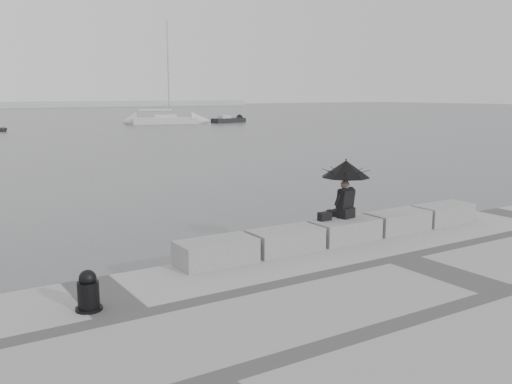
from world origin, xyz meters
TOP-DOWN VIEW (x-y plane):
  - ground at (0.00, 0.00)m, footprint 360.00×360.00m
  - stone_block_far_left at (-3.40, -0.45)m, footprint 1.60×0.80m
  - stone_block_left at (-1.70, -0.45)m, footprint 1.60×0.80m
  - stone_block_centre at (0.00, -0.45)m, footprint 1.60×0.80m
  - stone_block_right at (1.70, -0.45)m, footprint 1.60×0.80m
  - stone_block_far_right at (3.40, -0.45)m, footprint 1.60×0.80m
  - seated_person at (0.15, -0.25)m, footprint 1.14×1.14m
  - bag at (-0.45, -0.24)m, footprint 0.30×0.17m
  - mooring_bollard at (-6.28, -1.56)m, footprint 0.42×0.42m
  - sailboat_right at (20.96, 57.90)m, footprint 8.40×5.06m
  - small_motorboat at (29.46, 56.52)m, footprint 4.97×2.32m
  - dinghy at (0.75, 53.99)m, footprint 3.14×2.03m

SIDE VIEW (x-z plane):
  - ground at x=0.00m, z-range 0.00..0.00m
  - dinghy at x=0.75m, z-range 0.00..0.49m
  - small_motorboat at x=29.46m, z-range -0.23..0.87m
  - sailboat_right at x=20.96m, z-range -5.93..6.97m
  - stone_block_far_left at x=-3.40m, z-range 0.50..1.00m
  - stone_block_left at x=-1.70m, z-range 0.50..1.00m
  - stone_block_centre at x=0.00m, z-range 0.50..1.00m
  - stone_block_right at x=1.70m, z-range 0.50..1.00m
  - stone_block_far_right at x=3.40m, z-range 0.50..1.00m
  - mooring_bollard at x=-6.28m, z-range 0.45..1.12m
  - bag at x=-0.45m, z-range 1.00..1.19m
  - seated_person at x=0.15m, z-range 1.30..2.69m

